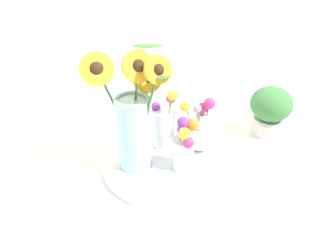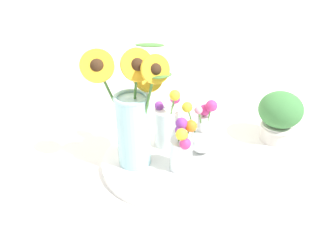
% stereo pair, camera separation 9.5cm
% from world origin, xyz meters
% --- Properties ---
extents(ground_plane, '(6.00, 6.00, 0.00)m').
position_xyz_m(ground_plane, '(0.00, 0.00, 0.00)').
color(ground_plane, silver).
extents(serving_tray, '(0.41, 0.41, 0.02)m').
position_xyz_m(serving_tray, '(-0.01, 0.06, 0.01)').
color(serving_tray, white).
rests_on(serving_tray, ground_plane).
extents(mason_jar_sunflowers, '(0.26, 0.20, 0.36)m').
position_xyz_m(mason_jar_sunflowers, '(-0.10, 0.08, 0.18)').
color(mason_jar_sunflowers, '#9ED1D6').
rests_on(mason_jar_sunflowers, serving_tray).
extents(vase_small_center, '(0.08, 0.08, 0.17)m').
position_xyz_m(vase_small_center, '(0.01, -0.00, 0.10)').
color(vase_small_center, white).
rests_on(vase_small_center, serving_tray).
extents(vase_bulb_right, '(0.10, 0.09, 0.19)m').
position_xyz_m(vase_bulb_right, '(0.10, 0.06, 0.09)').
color(vase_bulb_right, white).
rests_on(vase_bulb_right, serving_tray).
extents(vase_small_back, '(0.09, 0.09, 0.21)m').
position_xyz_m(vase_small_back, '(0.02, 0.13, 0.10)').
color(vase_small_back, white).
rests_on(vase_small_back, serving_tray).
extents(potted_plant, '(0.15, 0.15, 0.18)m').
position_xyz_m(potted_plant, '(0.39, 0.05, 0.10)').
color(potted_plant, beige).
rests_on(potted_plant, ground_plane).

